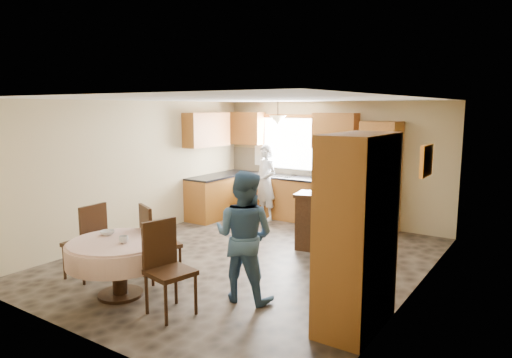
{
  "coord_description": "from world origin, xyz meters",
  "views": [
    {
      "loc": [
        3.95,
        -5.69,
        2.38
      ],
      "look_at": [
        -0.07,
        0.3,
        1.24
      ],
      "focal_mm": 32.0,
      "sensor_mm": 36.0,
      "label": 1
    }
  ],
  "objects_px": {
    "oven_tower": "(380,178)",
    "cupboard": "(357,233)",
    "sideboard": "(333,225)",
    "person_dining": "(244,236)",
    "chair_right": "(166,263)",
    "dining_table": "(119,253)",
    "chair_left": "(88,238)",
    "chair_back": "(155,239)",
    "person_sink": "(266,183)"
  },
  "relations": [
    {
      "from": "oven_tower",
      "to": "cupboard",
      "type": "relative_size",
      "value": 1.0
    },
    {
      "from": "sideboard",
      "to": "person_dining",
      "type": "xyz_separation_m",
      "value": [
        -0.11,
        -2.42,
        0.36
      ]
    },
    {
      "from": "chair_right",
      "to": "dining_table",
      "type": "bearing_deg",
      "value": 102.35
    },
    {
      "from": "chair_left",
      "to": "chair_right",
      "type": "height_order",
      "value": "chair_right"
    },
    {
      "from": "sideboard",
      "to": "chair_left",
      "type": "bearing_deg",
      "value": -138.75
    },
    {
      "from": "person_dining",
      "to": "chair_back",
      "type": "bearing_deg",
      "value": -2.53
    },
    {
      "from": "dining_table",
      "to": "person_sink",
      "type": "xyz_separation_m",
      "value": [
        -0.6,
        4.37,
        0.24
      ]
    },
    {
      "from": "oven_tower",
      "to": "dining_table",
      "type": "bearing_deg",
      "value": -109.82
    },
    {
      "from": "dining_table",
      "to": "oven_tower",
      "type": "bearing_deg",
      "value": 70.18
    },
    {
      "from": "oven_tower",
      "to": "chair_right",
      "type": "bearing_deg",
      "value": -100.63
    },
    {
      "from": "chair_right",
      "to": "chair_left",
      "type": "bearing_deg",
      "value": 96.7
    },
    {
      "from": "chair_back",
      "to": "chair_right",
      "type": "distance_m",
      "value": 1.07
    },
    {
      "from": "oven_tower",
      "to": "cupboard",
      "type": "distance_m",
      "value": 4.01
    },
    {
      "from": "cupboard",
      "to": "chair_right",
      "type": "distance_m",
      "value": 2.2
    },
    {
      "from": "oven_tower",
      "to": "chair_left",
      "type": "height_order",
      "value": "oven_tower"
    },
    {
      "from": "chair_left",
      "to": "person_dining",
      "type": "distance_m",
      "value": 2.29
    },
    {
      "from": "chair_back",
      "to": "person_sink",
      "type": "relative_size",
      "value": 0.66
    },
    {
      "from": "chair_back",
      "to": "person_sink",
      "type": "xyz_separation_m",
      "value": [
        -0.57,
        3.72,
        0.22
      ]
    },
    {
      "from": "dining_table",
      "to": "person_dining",
      "type": "bearing_deg",
      "value": 30.51
    },
    {
      "from": "cupboard",
      "to": "chair_back",
      "type": "relative_size",
      "value": 1.99
    },
    {
      "from": "chair_left",
      "to": "person_dining",
      "type": "relative_size",
      "value": 0.66
    },
    {
      "from": "person_sink",
      "to": "person_dining",
      "type": "height_order",
      "value": "person_dining"
    },
    {
      "from": "oven_tower",
      "to": "chair_right",
      "type": "xyz_separation_m",
      "value": [
        -0.89,
        -4.76,
        -0.46
      ]
    },
    {
      "from": "cupboard",
      "to": "person_sink",
      "type": "relative_size",
      "value": 1.31
    },
    {
      "from": "sideboard",
      "to": "dining_table",
      "type": "xyz_separation_m",
      "value": [
        -1.48,
        -3.22,
        0.12
      ]
    },
    {
      "from": "person_sink",
      "to": "person_dining",
      "type": "bearing_deg",
      "value": -41.91
    },
    {
      "from": "dining_table",
      "to": "person_dining",
      "type": "distance_m",
      "value": 1.6
    },
    {
      "from": "cupboard",
      "to": "chair_back",
      "type": "bearing_deg",
      "value": -174.95
    },
    {
      "from": "sideboard",
      "to": "person_dining",
      "type": "bearing_deg",
      "value": -104.45
    },
    {
      "from": "dining_table",
      "to": "chair_right",
      "type": "relative_size",
      "value": 1.18
    },
    {
      "from": "chair_right",
      "to": "person_dining",
      "type": "height_order",
      "value": "person_dining"
    },
    {
      "from": "sideboard",
      "to": "dining_table",
      "type": "relative_size",
      "value": 0.98
    },
    {
      "from": "cupboard",
      "to": "dining_table",
      "type": "height_order",
      "value": "cupboard"
    },
    {
      "from": "oven_tower",
      "to": "person_sink",
      "type": "bearing_deg",
      "value": -170.46
    },
    {
      "from": "chair_left",
      "to": "person_dining",
      "type": "height_order",
      "value": "person_dining"
    },
    {
      "from": "sideboard",
      "to": "dining_table",
      "type": "distance_m",
      "value": 3.55
    },
    {
      "from": "chair_back",
      "to": "dining_table",
      "type": "bearing_deg",
      "value": 117.45
    },
    {
      "from": "chair_left",
      "to": "dining_table",
      "type": "bearing_deg",
      "value": 75.8
    },
    {
      "from": "sideboard",
      "to": "oven_tower",
      "type": "bearing_deg",
      "value": 69.26
    },
    {
      "from": "dining_table",
      "to": "chair_left",
      "type": "distance_m",
      "value": 0.84
    },
    {
      "from": "cupboard",
      "to": "sideboard",
      "type": "bearing_deg",
      "value": 119.35
    },
    {
      "from": "oven_tower",
      "to": "sideboard",
      "type": "height_order",
      "value": "oven_tower"
    },
    {
      "from": "dining_table",
      "to": "chair_right",
      "type": "distance_m",
      "value": 0.82
    },
    {
      "from": "sideboard",
      "to": "cupboard",
      "type": "height_order",
      "value": "cupboard"
    },
    {
      "from": "person_sink",
      "to": "chair_back",
      "type": "bearing_deg",
      "value": -62.07
    },
    {
      "from": "dining_table",
      "to": "cupboard",
      "type": "bearing_deg",
      "value": 17.77
    },
    {
      "from": "cupboard",
      "to": "person_sink",
      "type": "distance_m",
      "value": 4.86
    },
    {
      "from": "chair_left",
      "to": "chair_right",
      "type": "bearing_deg",
      "value": 81.34
    },
    {
      "from": "chair_left",
      "to": "person_sink",
      "type": "relative_size",
      "value": 0.66
    },
    {
      "from": "cupboard",
      "to": "chair_right",
      "type": "height_order",
      "value": "cupboard"
    }
  ]
}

